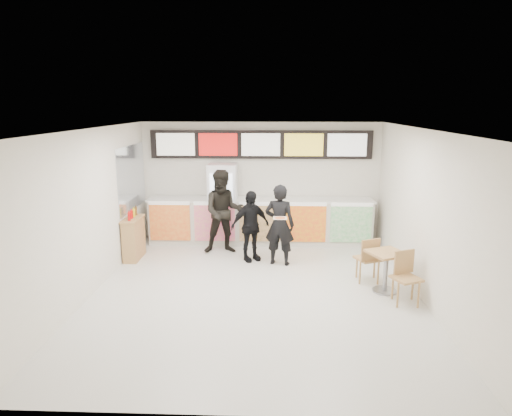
# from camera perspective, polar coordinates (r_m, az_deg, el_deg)

# --- Properties ---
(floor) EXTENTS (7.00, 7.00, 0.00)m
(floor) POSITION_cam_1_polar(r_m,az_deg,el_deg) (8.67, -0.09, -10.40)
(floor) COLOR beige
(floor) RESTS_ON ground
(ceiling) EXTENTS (7.00, 7.00, 0.00)m
(ceiling) POSITION_cam_1_polar(r_m,az_deg,el_deg) (7.98, -0.10, 9.82)
(ceiling) COLOR white
(ceiling) RESTS_ON wall_back
(wall_back) EXTENTS (6.00, 0.00, 6.00)m
(wall_back) POSITION_cam_1_polar(r_m,az_deg,el_deg) (11.63, 0.60, 3.31)
(wall_back) COLOR silver
(wall_back) RESTS_ON floor
(wall_left) EXTENTS (0.00, 7.00, 7.00)m
(wall_left) POSITION_cam_1_polar(r_m,az_deg,el_deg) (8.84, -19.92, -0.49)
(wall_left) COLOR silver
(wall_left) RESTS_ON floor
(wall_right) EXTENTS (0.00, 7.00, 7.00)m
(wall_right) POSITION_cam_1_polar(r_m,az_deg,el_deg) (8.62, 20.26, -0.85)
(wall_right) COLOR silver
(wall_right) RESTS_ON floor
(service_counter) EXTENTS (5.56, 0.77, 1.14)m
(service_counter) POSITION_cam_1_polar(r_m,az_deg,el_deg) (11.42, 0.54, -1.62)
(service_counter) COLOR silver
(service_counter) RESTS_ON floor
(menu_board) EXTENTS (5.50, 0.14, 0.70)m
(menu_board) POSITION_cam_1_polar(r_m,az_deg,el_deg) (11.42, 0.60, 7.95)
(menu_board) COLOR black
(menu_board) RESTS_ON wall_back
(drinks_fridge) EXTENTS (0.70, 0.67, 2.00)m
(drinks_fridge) POSITION_cam_1_polar(r_m,az_deg,el_deg) (11.40, -4.16, 0.54)
(drinks_fridge) COLOR white
(drinks_fridge) RESTS_ON floor
(mirror_panel) EXTENTS (0.01, 2.00, 1.50)m
(mirror_panel) POSITION_cam_1_polar(r_m,az_deg,el_deg) (11.05, -15.26, 3.68)
(mirror_panel) COLOR #B2B7BF
(mirror_panel) RESTS_ON wall_left
(customer_main) EXTENTS (0.72, 0.56, 1.77)m
(customer_main) POSITION_cam_1_polar(r_m,az_deg,el_deg) (9.84, 2.96, -2.12)
(customer_main) COLOR black
(customer_main) RESTS_ON floor
(customer_left) EXTENTS (1.05, 0.87, 1.96)m
(customer_left) POSITION_cam_1_polar(r_m,az_deg,el_deg) (10.62, -4.07, -0.47)
(customer_left) COLOR black
(customer_left) RESTS_ON floor
(customer_mid) EXTENTS (1.00, 0.81, 1.59)m
(customer_mid) POSITION_cam_1_polar(r_m,az_deg,el_deg) (10.09, -0.73, -2.27)
(customer_mid) COLOR black
(customer_mid) RESTS_ON floor
(pizza_slice) EXTENTS (0.36, 0.36, 0.02)m
(pizza_slice) POSITION_cam_1_polar(r_m,az_deg,el_deg) (9.34, 3.01, -1.22)
(pizza_slice) COLOR beige
(pizza_slice) RESTS_ON customer_main
(cafe_table) EXTENTS (1.03, 1.61, 0.92)m
(cafe_table) POSITION_cam_1_polar(r_m,az_deg,el_deg) (8.82, 15.96, -6.78)
(cafe_table) COLOR tan
(cafe_table) RESTS_ON floor
(condiment_ledge) EXTENTS (0.34, 0.84, 1.12)m
(condiment_ledge) POSITION_cam_1_polar(r_m,az_deg,el_deg) (10.66, -15.04, -3.63)
(condiment_ledge) COLOR tan
(condiment_ledge) RESTS_ON floor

